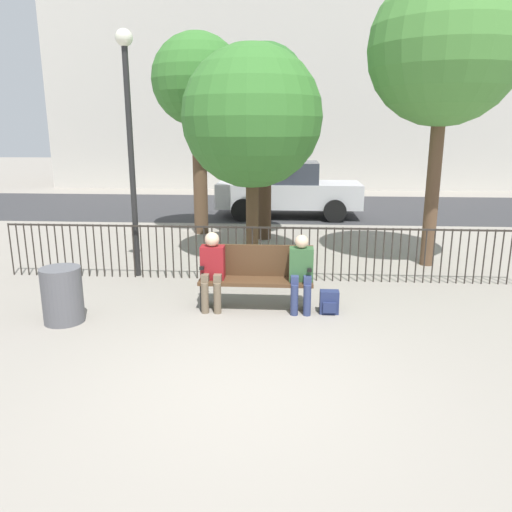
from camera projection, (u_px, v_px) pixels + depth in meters
name	position (u px, v px, depth m)	size (l,w,h in m)	color
ground_plane	(241.00, 388.00, 5.11)	(80.00, 80.00, 0.00)	gray
park_bench	(256.00, 275.00, 7.31)	(1.65, 0.45, 0.92)	#4C331E
seated_person_0	(212.00, 267.00, 7.18)	(0.34, 0.39, 1.14)	brown
seated_person_1	(301.00, 269.00, 7.10)	(0.34, 0.39, 1.12)	navy
backpack	(329.00, 302.00, 7.13)	(0.27, 0.20, 0.34)	navy
fence_railing	(261.00, 249.00, 8.62)	(9.01, 0.03, 0.95)	#2D2823
tree_0	(265.00, 90.00, 11.16)	(1.87, 1.87, 4.43)	#422D1E
tree_1	(252.00, 118.00, 9.52)	(2.70, 2.70, 4.14)	#4C3823
tree_2	(198.00, 83.00, 11.77)	(2.16, 2.16, 4.77)	brown
tree_3	(445.00, 49.00, 8.75)	(2.71, 2.71, 5.30)	brown
lamp_post	(129.00, 121.00, 8.34)	(0.28, 0.28, 4.13)	black
street_surface	(275.00, 207.00, 16.71)	(24.00, 6.00, 0.01)	#333335
parked_car_0	(286.00, 188.00, 14.79)	(4.20, 1.94, 1.62)	#B7B7BC
building_facade	(282.00, 27.00, 22.69)	(20.00, 6.00, 14.06)	beige
trash_bin	(62.00, 295.00, 6.76)	(0.54, 0.54, 0.77)	#56565B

